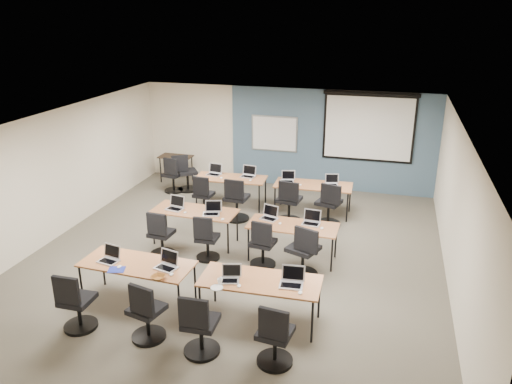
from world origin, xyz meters
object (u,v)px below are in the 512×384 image
(task_chair_3, at_px, (275,340))
(laptop_5, at_px, (212,211))
(laptop_10, at_px, (287,179))
(spare_chair_b, at_px, (173,178))
(training_table_mid_left, at_px, (195,212))
(spare_chair_a, at_px, (186,176))
(task_chair_7, at_px, (304,255))
(task_chair_8, at_px, (203,198))
(task_chair_9, at_px, (236,203))
(laptop_4, at_px, (176,206))
(laptop_2, at_px, (230,277))
(task_chair_11, at_px, (329,208))
(training_table_front_left, at_px, (137,265))
(laptop_0, at_px, (110,257))
(task_chair_5, at_px, (206,242))
(utility_table, at_px, (176,159))
(task_chair_1, at_px, (146,316))
(laptop_9, at_px, (248,174))
(training_table_mid_right, at_px, (293,227))
(laptop_1, at_px, (167,264))
(laptop_3, at_px, (292,280))
(task_chair_6, at_px, (263,248))
(task_chair_4, at_px, (161,238))
(projector_screen, at_px, (369,123))
(laptop_6, at_px, (270,215))
(training_table_back_left, at_px, (231,179))
(laptop_11, at_px, (331,182))
(training_table_back_right, at_px, (313,186))
(whiteboard, at_px, (274,134))
(task_chair_2, at_px, (199,329))
(laptop_7, at_px, (311,220))
(task_chair_0, at_px, (76,306))
(training_table_front_right, at_px, (260,282))
(laptop_8, at_px, (214,172))
(task_chair_10, at_px, (289,205))

(task_chair_3, relative_size, laptop_5, 2.94)
(laptop_10, relative_size, spare_chair_b, 0.33)
(training_table_mid_left, relative_size, spare_chair_a, 1.72)
(task_chair_7, height_order, task_chair_8, task_chair_7)
(task_chair_9, height_order, spare_chair_a, task_chair_9)
(task_chair_3, distance_m, laptop_4, 4.44)
(laptop_2, relative_size, laptop_10, 0.92)
(task_chair_11, distance_m, spare_chair_a, 4.24)
(training_table_front_left, relative_size, laptop_0, 5.70)
(task_chair_5, distance_m, spare_chair_a, 4.09)
(utility_table, bearing_deg, task_chair_5, -58.05)
(task_chair_1, distance_m, laptop_9, 5.74)
(training_table_mid_right, bearing_deg, spare_chair_b, 143.61)
(laptop_1, bearing_deg, task_chair_8, 118.07)
(laptop_3, height_order, laptop_4, laptop_3)
(task_chair_3, height_order, task_chair_6, task_chair_3)
(laptop_2, bearing_deg, task_chair_4, 124.38)
(task_chair_9, bearing_deg, projector_screen, 48.20)
(laptop_4, height_order, laptop_6, laptop_4)
(training_table_mid_right, xyz_separation_m, training_table_back_left, (-2.06, 2.42, 0.00))
(laptop_10, xyz_separation_m, laptop_11, (1.06, 0.03, -0.00))
(laptop_6, bearing_deg, laptop_9, 132.41)
(training_table_mid_left, relative_size, laptop_10, 5.36)
(laptop_3, distance_m, utility_table, 7.49)
(training_table_back_left, xyz_separation_m, laptop_6, (1.55, -2.22, 0.11))
(laptop_11, bearing_deg, training_table_back_right, 179.95)
(whiteboard, bearing_deg, laptop_6, -77.60)
(whiteboard, xyz_separation_m, task_chair_2, (0.73, -7.47, -1.03))
(whiteboard, distance_m, laptop_0, 6.65)
(training_table_mid_right, xyz_separation_m, laptop_1, (-1.62, -2.18, 0.11))
(task_chair_3, bearing_deg, training_table_back_right, 100.75)
(task_chair_8, relative_size, spare_chair_b, 0.98)
(laptop_7, bearing_deg, whiteboard, 117.54)
(training_table_mid_right, height_order, task_chair_11, task_chair_11)
(laptop_0, bearing_deg, task_chair_2, -15.49)
(task_chair_4, height_order, laptop_6, laptop_6)
(task_chair_0, xyz_separation_m, spare_chair_b, (-1.15, 6.05, -0.00))
(task_chair_11, bearing_deg, task_chair_7, -78.00)
(training_table_front_right, bearing_deg, task_chair_5, 130.44)
(laptop_8, xyz_separation_m, task_chair_9, (0.89, -1.00, -0.36))
(task_chair_6, bearing_deg, spare_chair_a, 138.35)
(utility_table, bearing_deg, laptop_11, -13.71)
(laptop_4, xyz_separation_m, task_chair_10, (2.09, 1.57, -0.36))
(whiteboard, bearing_deg, task_chair_11, -52.65)
(projector_screen, relative_size, laptop_11, 7.50)
(training_table_mid_right, xyz_separation_m, task_chair_2, (-0.68, -3.20, -0.27))
(laptop_6, bearing_deg, laptop_8, 147.73)
(task_chair_3, xyz_separation_m, laptop_6, (-0.91, 3.34, 0.38))
(laptop_0, height_order, task_chair_9, task_chair_9)
(laptop_8, distance_m, task_chair_10, 2.27)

